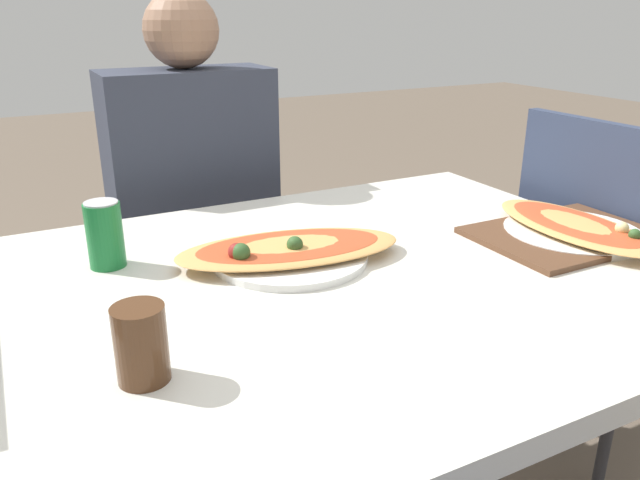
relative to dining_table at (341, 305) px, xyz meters
The scene contains 9 objects.
dining_table is the anchor object (origin of this frame).
chair_far_seated 0.85m from the dining_table, 94.09° to the left, with size 0.40×0.40×0.94m.
chair_side_right 0.84m from the dining_table, ahead, with size 0.40×0.40×0.94m.
person_seated 0.72m from the dining_table, 94.75° to the left, with size 0.44×0.23×1.23m.
pizza_main 0.14m from the dining_table, 119.37° to the left, with size 0.46×0.30×0.06m.
soda_can 0.45m from the dining_table, 147.68° to the left, with size 0.07×0.07×0.12m.
drink_glass 0.45m from the dining_table, 155.64° to the right, with size 0.07×0.07×0.10m.
serving_tray 0.52m from the dining_table, ahead, with size 0.37×0.27×0.01m.
pizza_second 0.54m from the dining_table, ahead, with size 0.28×0.40×0.05m.
Camera 1 is at (-0.51, -0.90, 1.19)m, focal length 35.00 mm.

